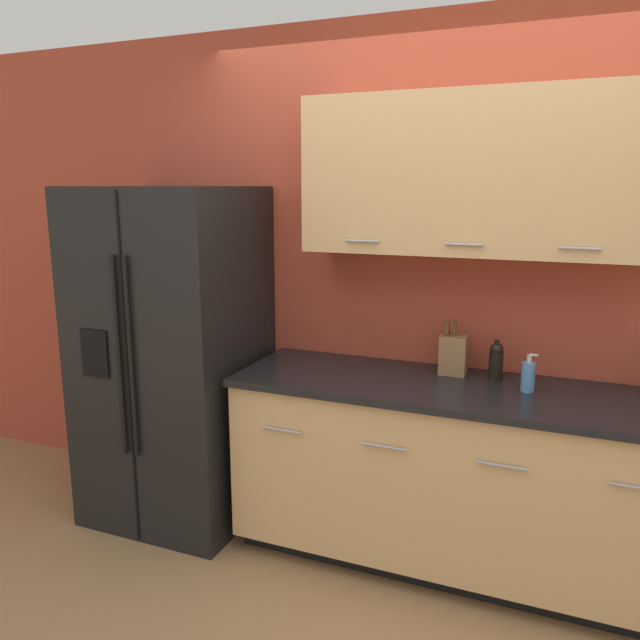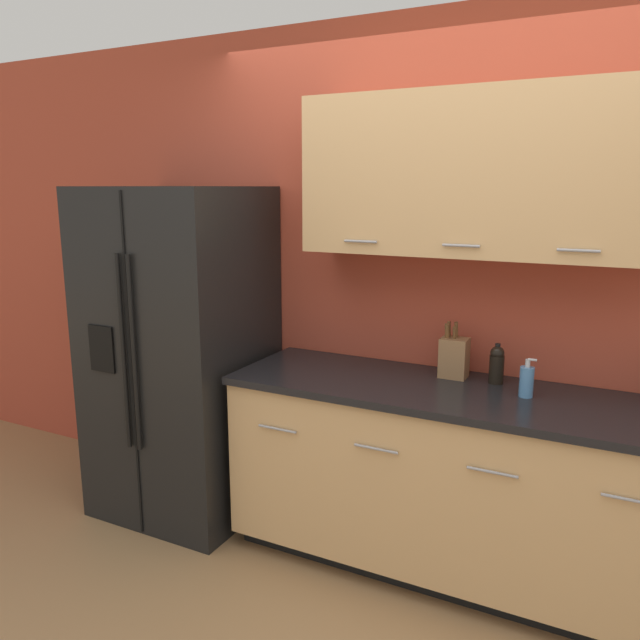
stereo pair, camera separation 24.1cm
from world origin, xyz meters
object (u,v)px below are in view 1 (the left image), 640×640
Objects in this scene: soap_dispenser at (528,376)px; oil_bottle at (496,360)px; refrigerator at (173,356)px; knife_block at (453,354)px.

oil_bottle is (-0.15, 0.13, 0.02)m from soap_dispenser.
refrigerator is at bearing -176.98° from soap_dispenser.
knife_block is 1.55× the size of soap_dispenser.
refrigerator is 1.67m from oil_bottle.
oil_bottle reaches higher than soap_dispenser.
refrigerator is at bearing -170.91° from knife_block.
knife_block is at bearing 9.09° from refrigerator.
knife_block is at bearing 158.89° from soap_dispenser.
refrigerator reaches higher than soap_dispenser.
refrigerator is 9.52× the size of oil_bottle.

